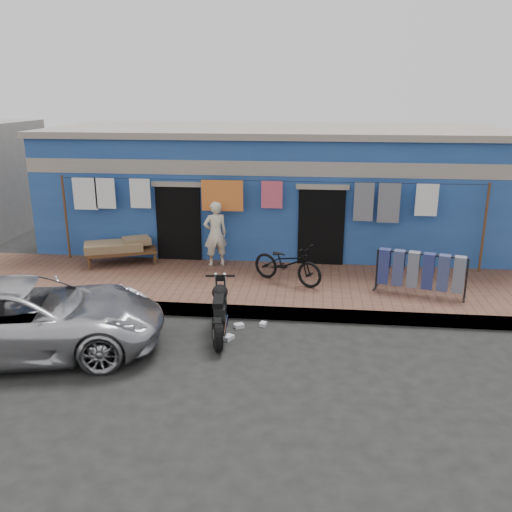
{
  "coord_description": "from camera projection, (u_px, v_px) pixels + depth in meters",
  "views": [
    {
      "loc": [
        1.14,
        -8.26,
        4.29
      ],
      "look_at": [
        0.0,
        2.0,
        1.15
      ],
      "focal_mm": 38.0,
      "sensor_mm": 36.0,
      "label": 1
    }
  ],
  "objects": [
    {
      "name": "ground",
      "position": [
        243.0,
        354.0,
        9.23
      ],
      "size": [
        80.0,
        80.0,
        0.0
      ],
      "primitive_type": "plane",
      "color": "black",
      "rests_on": "ground"
    },
    {
      "name": "sidewalk",
      "position": [
        261.0,
        287.0,
        12.05
      ],
      "size": [
        28.0,
        3.0,
        0.25
      ],
      "primitive_type": "cube",
      "color": "brown",
      "rests_on": "ground"
    },
    {
      "name": "curb",
      "position": [
        253.0,
        312.0,
        10.67
      ],
      "size": [
        28.0,
        0.1,
        0.25
      ],
      "primitive_type": "cube",
      "color": "gray",
      "rests_on": "ground"
    },
    {
      "name": "building",
      "position": [
        275.0,
        187.0,
        15.38
      ],
      "size": [
        12.2,
        5.2,
        3.36
      ],
      "color": "navy",
      "rests_on": "ground"
    },
    {
      "name": "clothesline",
      "position": [
        249.0,
        201.0,
        12.79
      ],
      "size": [
        10.06,
        0.06,
        2.1
      ],
      "color": "brown",
      "rests_on": "sidewalk"
    },
    {
      "name": "car",
      "position": [
        26.0,
        317.0,
        9.12
      ],
      "size": [
        5.05,
        3.22,
        1.32
      ],
      "primitive_type": "imported",
      "rotation": [
        0.0,
        0.0,
        1.82
      ],
      "color": "silver",
      "rests_on": "ground"
    },
    {
      "name": "seated_person",
      "position": [
        215.0,
        234.0,
        12.92
      ],
      "size": [
        0.67,
        0.58,
        1.58
      ],
      "primitive_type": "imported",
      "rotation": [
        0.0,
        0.0,
        3.58
      ],
      "color": "beige",
      "rests_on": "sidewalk"
    },
    {
      "name": "bicycle",
      "position": [
        288.0,
        259.0,
        11.81
      ],
      "size": [
        1.76,
        1.32,
        1.09
      ],
      "primitive_type": "imported",
      "rotation": [
        0.0,
        0.0,
        1.08
      ],
      "color": "black",
      "rests_on": "sidewalk"
    },
    {
      "name": "motorcycle",
      "position": [
        219.0,
        309.0,
        9.84
      ],
      "size": [
        0.91,
        1.69,
        1.01
      ],
      "primitive_type": null,
      "rotation": [
        0.0,
        0.0,
        0.12
      ],
      "color": "black",
      "rests_on": "ground"
    },
    {
      "name": "charpoy",
      "position": [
        122.0,
        252.0,
        13.23
      ],
      "size": [
        2.3,
        2.0,
        0.59
      ],
      "primitive_type": null,
      "rotation": [
        0.0,
        0.0,
        0.37
      ],
      "color": "brown",
      "rests_on": "sidewalk"
    },
    {
      "name": "jeans_rack",
      "position": [
        420.0,
        272.0,
        11.21
      ],
      "size": [
        2.08,
        1.36,
        0.91
      ],
      "primitive_type": null,
      "rotation": [
        0.0,
        0.0,
        -0.27
      ],
      "color": "black",
      "rests_on": "sidewalk"
    },
    {
      "name": "litter_a",
      "position": [
        239.0,
        326.0,
        10.26
      ],
      "size": [
        0.22,
        0.2,
        0.08
      ],
      "primitive_type": "cube",
      "rotation": [
        0.0,
        0.0,
        0.49
      ],
      "color": "silver",
      "rests_on": "ground"
    },
    {
      "name": "litter_b",
      "position": [
        263.0,
        324.0,
        10.34
      ],
      "size": [
        0.15,
        0.17,
        0.07
      ],
      "primitive_type": "cube",
      "rotation": [
        0.0,
        0.0,
        1.31
      ],
      "color": "silver",
      "rests_on": "ground"
    },
    {
      "name": "litter_c",
      "position": [
        228.0,
        338.0,
        9.77
      ],
      "size": [
        0.23,
        0.24,
        0.08
      ],
      "primitive_type": "cube",
      "rotation": [
        0.0,
        0.0,
        1.0
      ],
      "color": "silver",
      "rests_on": "ground"
    }
  ]
}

